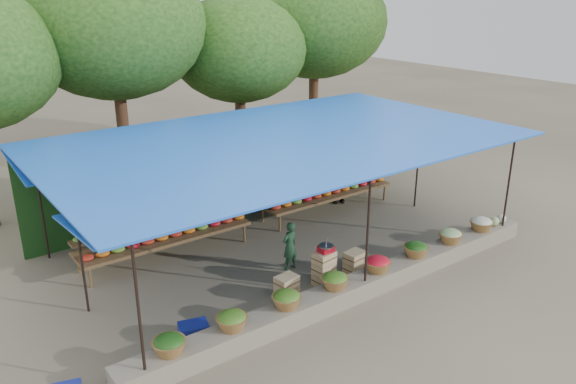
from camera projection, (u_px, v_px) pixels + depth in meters
ground at (283, 248)px, 13.90m from camera, size 60.00×60.00×0.00m
stone_curb at (360, 286)px, 11.75m from camera, size 10.60×0.55×0.40m
stall_canopy at (281, 143)px, 13.02m from camera, size 10.80×6.60×2.82m
produce_baskets at (357, 272)px, 11.57m from camera, size 8.98×0.58×0.34m
netting_backdrop at (217, 169)px, 15.85m from camera, size 10.60×0.06×2.50m
tree_row at (179, 35)px, 17.15m from camera, size 16.51×5.50×7.12m
fruit_table_left at (165, 233)px, 13.32m from camera, size 4.21×0.95×0.93m
fruit_table_right at (326, 190)px, 16.11m from camera, size 4.21×0.95×0.93m
crate_counter at (323, 272)px, 12.13m from camera, size 2.39×0.40×0.77m
weighing_scale at (326, 248)px, 11.98m from camera, size 0.32×0.32×0.34m
vendor_seated at (290, 246)px, 12.70m from camera, size 0.46×0.34×1.16m
customer_left at (99, 229)px, 12.97m from camera, size 0.97×0.86×1.67m
customer_mid at (259, 182)px, 15.97m from camera, size 1.13×0.66×1.73m
customer_right at (338, 178)px, 16.63m from camera, size 0.95×0.70×1.50m
blue_crate_back at (194, 331)px, 10.29m from camera, size 0.61×0.51×0.32m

